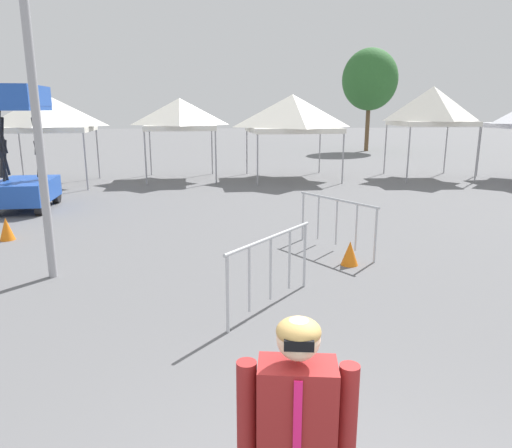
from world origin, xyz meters
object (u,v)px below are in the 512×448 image
Objects in this scene: traffic_cone_lot_center at (6,229)px; traffic_cone_near_barrier at (350,253)px; canopy_tent_far_left at (292,113)px; scissor_lift at (23,172)px; canopy_tent_behind_left at (180,114)px; canopy_tent_far_right at (47,113)px; person_foreground at (296,444)px; canopy_tent_behind_center at (432,106)px; crowd_barrier_mid_lot at (337,214)px; tree_behind_tents_center at (370,80)px; crowd_barrier_by_lift at (271,258)px.

traffic_cone_lot_center is 1.11× the size of traffic_cone_near_barrier.
canopy_tent_far_left is 11.53m from traffic_cone_near_barrier.
scissor_lift is at bearing 143.28° from traffic_cone_near_barrier.
traffic_cone_lot_center is (-3.35, -9.12, -2.36)m from canopy_tent_behind_left.
canopy_tent_far_right reaches higher than person_foreground.
crowd_barrier_mid_lot is (-6.55, -9.91, -2.17)m from canopy_tent_behind_center.
person_foreground is at bearing -109.17° from tree_behind_tents_center.
canopy_tent_behind_left reaches higher than traffic_cone_lot_center.
person_foreground is 3.91× the size of traffic_cone_near_barrier.
tree_behind_tents_center is at bearing 54.53° from traffic_cone_lot_center.
person_foreground is 1.10× the size of crowd_barrier_by_lift.
canopy_tent_far_left is 14.78m from tree_behind_tents_center.
canopy_tent_far_left is 7.94× the size of traffic_cone_near_barrier.
canopy_tent_far_right is 15.01m from canopy_tent_behind_center.
crowd_barrier_mid_lot is 1.09m from traffic_cone_near_barrier.
canopy_tent_behind_center reaches higher than crowd_barrier_by_lift.
canopy_tent_far_right is 14.08m from crowd_barrier_by_lift.
tree_behind_tents_center reaches higher than canopy_tent_behind_center.
crowd_barrier_by_lift is (0.41, 4.20, -0.28)m from person_foreground.
scissor_lift is at bearing 115.80° from person_foreground.
person_foreground is at bearing -106.92° from crowd_barrier_mid_lot.
traffic_cone_lot_center is (-15.27, -21.44, -4.46)m from tree_behind_tents_center.
traffic_cone_near_barrier is (0.01, -0.96, -0.53)m from crowd_barrier_mid_lot.
crowd_barrier_mid_lot is at bearing 90.55° from traffic_cone_near_barrier.
crowd_barrier_mid_lot is at bearing -123.46° from canopy_tent_behind_center.
canopy_tent_far_right is at bearing -175.11° from canopy_tent_far_left.
canopy_tent_far_right reaches higher than traffic_cone_near_barrier.
scissor_lift is at bearing -160.59° from canopy_tent_behind_center.
canopy_tent_behind_center reaches higher than canopy_tent_behind_left.
traffic_cone_near_barrier is at bearing -109.08° from tree_behind_tents_center.
crowd_barrier_by_lift is at bearing -111.25° from tree_behind_tents_center.
canopy_tent_far_right is 1.83× the size of crowd_barrier_mid_lot.
traffic_cone_lot_center is at bearing -148.10° from canopy_tent_behind_center.
canopy_tent_far_left is 1.05× the size of scissor_lift.
canopy_tent_behind_center is (10.21, -0.68, 0.31)m from canopy_tent_behind_left.
person_foreground is at bearing -84.90° from canopy_tent_behind_left.
canopy_tent_far_left is at bearing -3.92° from canopy_tent_behind_left.
canopy_tent_behind_left reaches higher than crowd_barrier_mid_lot.
crowd_barrier_mid_lot is (8.46, -9.49, -1.92)m from canopy_tent_far_right.
canopy_tent_far_right is 0.50× the size of tree_behind_tents_center.
crowd_barrier_by_lift is (6.76, -12.19, -1.92)m from canopy_tent_far_right.
canopy_tent_behind_left is 17.64m from person_foreground.
tree_behind_tents_center is 3.70× the size of crowd_barrier_mid_lot.
crowd_barrier_mid_lot is (-8.26, -22.90, -3.96)m from tree_behind_tents_center.
canopy_tent_far_right is 13.67m from traffic_cone_near_barrier.
canopy_tent_behind_center is 2.04× the size of crowd_barrier_mid_lot.
crowd_barrier_mid_lot is at bearing 73.08° from person_foreground.
traffic_cone_near_barrier is at bearing -121.04° from canopy_tent_behind_center.
canopy_tent_behind_center reaches higher than scissor_lift.
canopy_tent_far_right is at bearing -167.01° from canopy_tent_behind_left.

